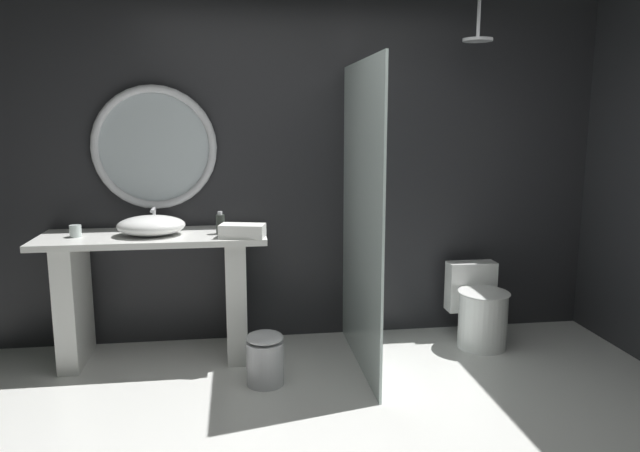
% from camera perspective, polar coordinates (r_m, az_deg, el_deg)
% --- Properties ---
extents(back_wall_panel, '(4.80, 0.10, 2.60)m').
position_cam_1_polar(back_wall_panel, '(4.56, -2.05, 5.51)').
color(back_wall_panel, '#232326').
rests_on(back_wall_panel, ground_plane).
extents(vanity_counter, '(1.53, 0.59, 0.89)m').
position_cam_1_polar(vanity_counter, '(4.34, -15.33, -5.41)').
color(vanity_counter, silver).
rests_on(vanity_counter, ground_plane).
extents(vessel_sink, '(0.46, 0.37, 0.17)m').
position_cam_1_polar(vessel_sink, '(4.22, -15.73, 0.05)').
color(vessel_sink, white).
rests_on(vessel_sink, vanity_counter).
extents(tumbler_cup, '(0.08, 0.08, 0.08)m').
position_cam_1_polar(tumbler_cup, '(4.33, -22.20, -0.45)').
color(tumbler_cup, silver).
rests_on(tumbler_cup, vanity_counter).
extents(soap_dispenser, '(0.06, 0.06, 0.16)m').
position_cam_1_polar(soap_dispenser, '(4.17, -9.45, 0.21)').
color(soap_dispenser, '#282D28').
rests_on(soap_dispenser, vanity_counter).
extents(round_wall_mirror, '(0.88, 0.06, 0.88)m').
position_cam_1_polar(round_wall_mirror, '(4.47, -15.45, 7.18)').
color(round_wall_mirror, silver).
extents(shower_glass_panel, '(0.02, 1.24, 2.04)m').
position_cam_1_polar(shower_glass_panel, '(3.99, 3.93, 0.75)').
color(shower_glass_panel, silver).
rests_on(shower_glass_panel, ground_plane).
extents(rain_shower_head, '(0.21, 0.21, 0.30)m').
position_cam_1_polar(rain_shower_head, '(4.50, 14.75, 17.02)').
color(rain_shower_head, silver).
extents(toilet, '(0.37, 0.53, 0.59)m').
position_cam_1_polar(toilet, '(4.67, 14.88, -7.66)').
color(toilet, white).
rests_on(toilet, ground_plane).
extents(waste_bin, '(0.24, 0.24, 0.35)m').
position_cam_1_polar(waste_bin, '(3.91, -5.24, -12.36)').
color(waste_bin, silver).
rests_on(waste_bin, ground_plane).
extents(folded_hand_towel, '(0.32, 0.22, 0.09)m').
position_cam_1_polar(folded_hand_towel, '(4.02, -7.38, -0.47)').
color(folded_hand_towel, white).
rests_on(folded_hand_towel, vanity_counter).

